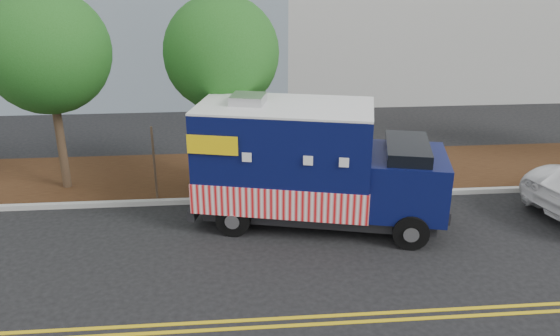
{
  "coord_description": "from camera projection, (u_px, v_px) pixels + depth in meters",
  "views": [
    {
      "loc": [
        -0.61,
        -13.74,
        6.92
      ],
      "look_at": [
        0.63,
        0.6,
        1.36
      ],
      "focal_mm": 35.0,
      "sensor_mm": 36.0,
      "label": 1
    }
  ],
  "objects": [
    {
      "name": "curb",
      "position": [
        257.0,
        199.0,
        16.58
      ],
      "size": [
        120.0,
        0.18,
        0.15
      ],
      "primitive_type": "cube",
      "color": "#9E9E99",
      "rests_on": "ground"
    },
    {
      "name": "centerline_far",
      "position": [
        272.0,
        327.0,
        10.94
      ],
      "size": [
        120.0,
        0.1,
        0.01
      ],
      "primitive_type": "cube",
      "color": "gold",
      "rests_on": "ground"
    },
    {
      "name": "tree_a",
      "position": [
        47.0,
        52.0,
        15.77
      ],
      "size": [
        3.63,
        3.63,
        6.2
      ],
      "color": "#38281C",
      "rests_on": "ground"
    },
    {
      "name": "mulch_strip",
      "position": [
        254.0,
        173.0,
        18.53
      ],
      "size": [
        120.0,
        4.0,
        0.15
      ],
      "primitive_type": "cube",
      "color": "black",
      "rests_on": "ground"
    },
    {
      "name": "centerline_near",
      "position": [
        271.0,
        319.0,
        11.17
      ],
      "size": [
        120.0,
        0.1,
        0.01
      ],
      "primitive_type": "cube",
      "color": "gold",
      "rests_on": "ground"
    },
    {
      "name": "food_truck",
      "position": [
        306.0,
        167.0,
        14.78
      ],
      "size": [
        7.13,
        3.98,
        3.56
      ],
      "rotation": [
        0.0,
        0.0,
        -0.24
      ],
      "color": "black",
      "rests_on": "ground"
    },
    {
      "name": "tree_b",
      "position": [
        221.0,
        53.0,
        16.41
      ],
      "size": [
        3.5,
        3.5,
        5.99
      ],
      "color": "#38281C",
      "rests_on": "ground"
    },
    {
      "name": "ground",
      "position": [
        260.0,
        222.0,
        15.31
      ],
      "size": [
        120.0,
        120.0,
        0.0
      ],
      "primitive_type": "plane",
      "color": "black",
      "rests_on": "ground"
    },
    {
      "name": "sign_post",
      "position": [
        155.0,
        165.0,
        16.07
      ],
      "size": [
        0.06,
        0.06,
        2.4
      ],
      "primitive_type": "cube",
      "color": "#473828",
      "rests_on": "ground"
    }
  ]
}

